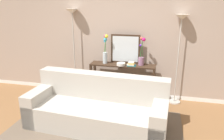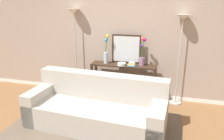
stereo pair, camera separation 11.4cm
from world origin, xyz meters
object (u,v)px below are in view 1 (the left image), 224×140
(floor_lamp_right, at_px, (180,35))
(vase_short_flowers, at_px, (141,56))
(vase_tall_flowers, at_px, (105,51))
(book_row_under_console, at_px, (103,95))
(console_table, at_px, (122,76))
(wall_mirror, at_px, (125,49))
(book_stack, at_px, (131,64))
(couch, at_px, (97,109))
(fruit_bowl, at_px, (121,64))
(floor_lamp_left, at_px, (73,28))

(floor_lamp_right, distance_m, vase_short_flowers, 0.87)
(vase_tall_flowers, bearing_deg, book_row_under_console, -171.67)
(vase_tall_flowers, xyz_separation_m, vase_short_flowers, (0.77, 0.02, -0.07))
(console_table, height_order, wall_mirror, wall_mirror)
(floor_lamp_right, bearing_deg, book_stack, -168.34)
(couch, distance_m, fruit_bowl, 1.19)
(floor_lamp_right, distance_m, book_stack, 1.13)
(book_stack, bearing_deg, vase_tall_flowers, 172.54)
(fruit_bowl, xyz_separation_m, book_stack, (0.21, 0.02, 0.01))
(floor_lamp_right, relative_size, fruit_bowl, 10.36)
(wall_mirror, distance_m, vase_short_flowers, 0.39)
(couch, xyz_separation_m, floor_lamp_left, (-0.92, 1.27, 1.22))
(couch, xyz_separation_m, console_table, (0.22, 1.14, 0.25))
(fruit_bowl, xyz_separation_m, book_row_under_console, (-0.42, 0.09, -0.79))
(floor_lamp_left, xyz_separation_m, wall_mirror, (1.18, 0.01, -0.41))
(fruit_bowl, bearing_deg, console_table, 78.82)
(console_table, bearing_deg, couch, -101.03)
(vase_short_flowers, relative_size, fruit_bowl, 3.29)
(floor_lamp_right, bearing_deg, fruit_bowl, -169.25)
(floor_lamp_left, relative_size, floor_lamp_right, 1.05)
(vase_tall_flowers, distance_m, book_stack, 0.62)
(console_table, bearing_deg, book_stack, -19.20)
(vase_short_flowers, relative_size, book_row_under_console, 2.26)
(vase_short_flowers, bearing_deg, vase_tall_flowers, -178.15)
(couch, xyz_separation_m, vase_tall_flowers, (-0.16, 1.15, 0.76))
(console_table, distance_m, vase_short_flowers, 0.60)
(couch, distance_m, wall_mirror, 1.53)
(floor_lamp_right, bearing_deg, book_row_under_console, -175.42)
(console_table, xyz_separation_m, floor_lamp_left, (-1.15, 0.13, 0.97))
(wall_mirror, relative_size, fruit_bowl, 3.48)
(floor_lamp_right, xyz_separation_m, wall_mirror, (-1.10, 0.01, -0.34))
(console_table, distance_m, vase_tall_flowers, 0.64)
(vase_tall_flowers, xyz_separation_m, book_row_under_console, (-0.05, -0.01, -1.02))
(floor_lamp_right, distance_m, wall_mirror, 1.15)
(vase_tall_flowers, bearing_deg, floor_lamp_right, 4.44)
(couch, height_order, book_row_under_console, couch)
(book_stack, bearing_deg, vase_short_flowers, 27.23)
(couch, relative_size, book_stack, 13.22)
(floor_lamp_left, distance_m, wall_mirror, 1.24)
(couch, height_order, vase_tall_flowers, vase_tall_flowers)
(console_table, relative_size, fruit_bowl, 7.74)
(wall_mirror, bearing_deg, couch, -101.23)
(vase_tall_flowers, bearing_deg, book_stack, -7.46)
(couch, xyz_separation_m, book_stack, (0.42, 1.07, 0.54))
(vase_short_flowers, bearing_deg, fruit_bowl, -162.91)
(floor_lamp_left, relative_size, vase_tall_flowers, 3.14)
(floor_lamp_right, distance_m, fruit_bowl, 1.32)
(console_table, distance_m, floor_lamp_left, 1.51)
(vase_tall_flowers, distance_m, fruit_bowl, 0.44)
(console_table, relative_size, vase_short_flowers, 2.35)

